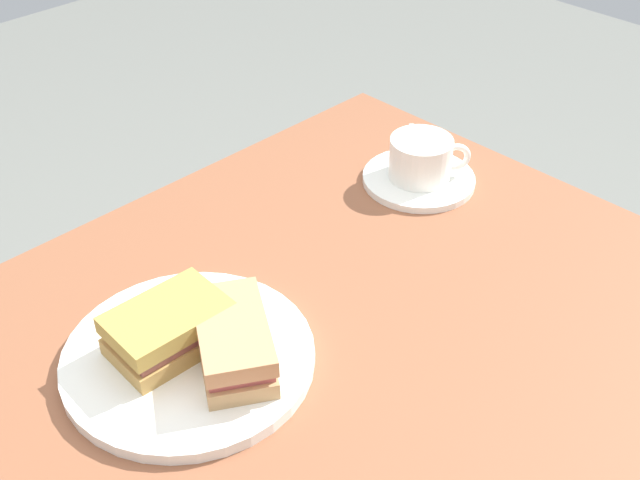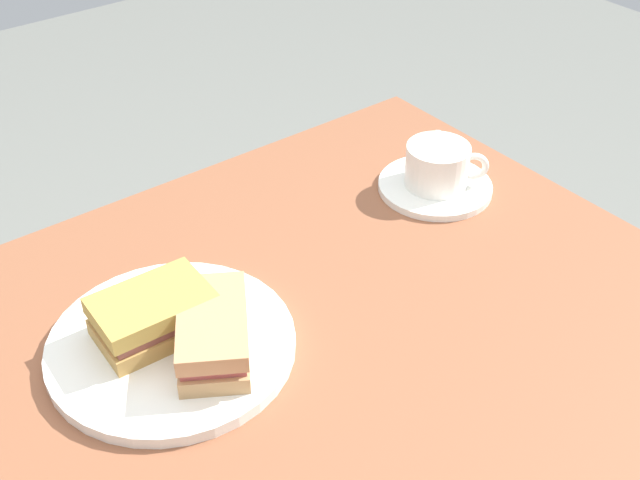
# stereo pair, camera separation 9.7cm
# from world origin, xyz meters

# --- Properties ---
(dining_table) EXTENTS (1.10, 0.84, 0.75)m
(dining_table) POSITION_xyz_m (0.00, 0.00, 0.65)
(dining_table) COLOR brown
(dining_table) RESTS_ON ground_plane
(sandwich_plate) EXTENTS (0.27, 0.27, 0.01)m
(sandwich_plate) POSITION_xyz_m (-0.04, 0.13, 0.76)
(sandwich_plate) COLOR white
(sandwich_plate) RESTS_ON dining_table
(sandwich_front) EXTENTS (0.12, 0.08, 0.05)m
(sandwich_front) POSITION_xyz_m (-0.04, 0.15, 0.79)
(sandwich_front) COLOR #BA8D48
(sandwich_front) RESTS_ON sandwich_plate
(sandwich_back) EXTENTS (0.13, 0.15, 0.05)m
(sandwich_back) POSITION_xyz_m (-0.01, 0.08, 0.79)
(sandwich_back) COLOR tan
(sandwich_back) RESTS_ON sandwich_plate
(coffee_saucer) EXTENTS (0.16, 0.16, 0.01)m
(coffee_saucer) POSITION_xyz_m (0.40, 0.18, 0.76)
(coffee_saucer) COLOR white
(coffee_saucer) RESTS_ON dining_table
(coffee_cup) EXTENTS (0.10, 0.09, 0.06)m
(coffee_cup) POSITION_xyz_m (0.41, 0.18, 0.79)
(coffee_cup) COLOR white
(coffee_cup) RESTS_ON coffee_saucer
(spoon) EXTENTS (0.08, 0.08, 0.01)m
(spoon) POSITION_xyz_m (0.46, 0.23, 0.77)
(spoon) COLOR silver
(spoon) RESTS_ON coffee_saucer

